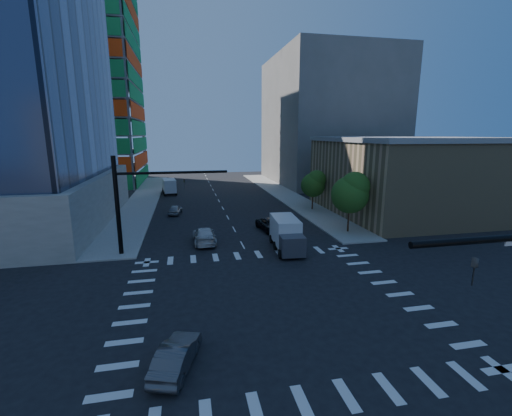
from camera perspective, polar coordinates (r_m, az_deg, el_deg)
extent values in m
plane|color=black|center=(23.97, 2.68, -15.10)|extent=(160.00, 160.00, 0.00)
cube|color=silver|center=(23.96, 2.68, -15.09)|extent=(20.00, 20.00, 0.01)
cube|color=gray|center=(64.12, 4.62, 2.37)|extent=(5.00, 60.00, 0.15)
cube|color=gray|center=(61.98, -18.16, 1.46)|extent=(5.00, 60.00, 0.15)
cube|color=#1A9143|center=(84.24, -19.40, 20.79)|extent=(0.12, 24.00, 49.00)
cube|color=#EB400D|center=(74.64, -31.03, 21.00)|extent=(24.00, 0.12, 49.00)
cube|color=tan|center=(52.68, 23.66, 4.66)|extent=(20.00, 22.00, 10.00)
cube|color=gray|center=(52.34, 24.16, 10.41)|extent=(20.50, 22.50, 0.60)
cube|color=#625E58|center=(82.31, 11.77, 14.06)|extent=(24.00, 30.00, 28.00)
imported|color=black|center=(13.85, 32.46, -8.92)|extent=(0.16, 0.20, 1.00)
cylinder|color=black|center=(33.29, -22.10, 0.32)|extent=(0.40, 0.40, 9.00)
cylinder|color=black|center=(32.30, -13.73, 5.75)|extent=(10.00, 0.24, 0.24)
imported|color=black|center=(32.42, -11.86, 3.90)|extent=(0.16, 0.20, 1.00)
cylinder|color=#382316|center=(40.15, 15.12, -2.20)|extent=(0.20, 0.20, 2.27)
sphere|color=#164A13|center=(39.51, 15.36, 2.14)|extent=(4.16, 4.16, 4.16)
sphere|color=#3F6A23|center=(39.28, 16.16, 3.48)|extent=(3.25, 3.25, 3.25)
cylinder|color=#382316|center=(50.99, 9.38, 0.88)|extent=(0.20, 0.20, 1.92)
sphere|color=#164A13|center=(50.55, 9.48, 3.78)|extent=(3.52, 3.52, 3.52)
sphere|color=#3F6A23|center=(50.31, 10.06, 4.67)|extent=(2.75, 2.75, 2.75)
imported|color=black|center=(39.70, 2.57, -2.82)|extent=(3.12, 5.34, 1.40)
imported|color=beige|center=(35.75, -8.62, -4.52)|extent=(2.29, 5.43, 1.56)
imported|color=gray|center=(49.18, -13.30, -0.26)|extent=(2.16, 4.02, 1.30)
imported|color=#434347|center=(18.12, -13.13, -22.86)|extent=(2.59, 4.31, 1.34)
cube|color=silver|center=(32.92, 5.21, -4.07)|extent=(2.59, 4.86, 2.45)
cube|color=#43434B|center=(33.09, 5.19, -5.09)|extent=(2.28, 1.84, 1.79)
cube|color=silver|center=(66.20, -14.29, 3.76)|extent=(2.65, 4.66, 2.31)
cube|color=#43434B|center=(66.29, -14.27, 3.26)|extent=(2.22, 1.83, 1.68)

